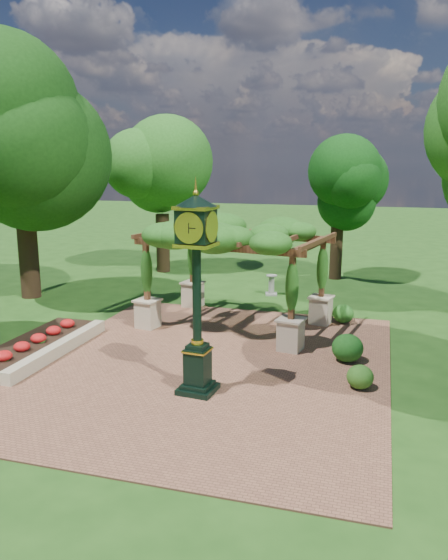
# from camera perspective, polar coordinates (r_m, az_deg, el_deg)

# --- Properties ---
(ground) EXTENTS (120.00, 120.00, 0.00)m
(ground) POSITION_cam_1_polar(r_m,az_deg,el_deg) (15.01, -2.73, -10.22)
(ground) COLOR #1E4714
(ground) RESTS_ON ground
(brick_plaza) EXTENTS (10.00, 12.00, 0.04)m
(brick_plaza) POSITION_cam_1_polar(r_m,az_deg,el_deg) (15.88, -1.54, -8.83)
(brick_plaza) COLOR brown
(brick_plaza) RESTS_ON ground
(border_wall) EXTENTS (0.35, 5.00, 0.40)m
(border_wall) POSITION_cam_1_polar(r_m,az_deg,el_deg) (17.30, -16.84, -6.93)
(border_wall) COLOR #C6B793
(border_wall) RESTS_ON ground
(flower_bed) EXTENTS (1.50, 5.00, 0.36)m
(flower_bed) POSITION_cam_1_polar(r_m,az_deg,el_deg) (17.80, -19.28, -6.62)
(flower_bed) COLOR red
(flower_bed) RESTS_ON ground
(pedestal_clock) EXTENTS (1.08, 1.08, 5.05)m
(pedestal_clock) POSITION_cam_1_polar(r_m,az_deg,el_deg) (13.19, -2.88, 0.36)
(pedestal_clock) COLOR black
(pedestal_clock) RESTS_ON brick_plaza
(pergola) EXTENTS (6.70, 4.85, 3.85)m
(pergola) POSITION_cam_1_polar(r_m,az_deg,el_deg) (18.79, 1.23, 4.40)
(pergola) COLOR beige
(pergola) RESTS_ON brick_plaza
(sundial) EXTENTS (0.59, 0.59, 0.89)m
(sundial) POSITION_cam_1_polar(r_m,az_deg,el_deg) (23.93, 4.97, -0.66)
(sundial) COLOR gray
(sundial) RESTS_ON ground
(shrub_front) EXTENTS (0.87, 0.87, 0.62)m
(shrub_front) POSITION_cam_1_polar(r_m,az_deg,el_deg) (14.58, 14.03, -9.80)
(shrub_front) COLOR #2C5E1B
(shrub_front) RESTS_ON brick_plaza
(shrub_mid) EXTENTS (0.92, 0.92, 0.82)m
(shrub_mid) POSITION_cam_1_polar(r_m,az_deg,el_deg) (16.33, 12.78, -6.94)
(shrub_mid) COLOR #184B15
(shrub_mid) RESTS_ON brick_plaza
(shrub_back) EXTENTS (0.79, 0.79, 0.68)m
(shrub_back) POSITION_cam_1_polar(r_m,az_deg,el_deg) (20.11, 12.34, -3.46)
(shrub_back) COLOR #1F5618
(shrub_back) RESTS_ON brick_plaza
(tree_west_near) EXTENTS (5.60, 5.60, 10.42)m
(tree_west_near) POSITION_cam_1_polar(r_m,az_deg,el_deg) (24.42, -20.68, 14.87)
(tree_west_near) COLOR #362215
(tree_west_near) RESTS_ON ground
(tree_west_far) EXTENTS (4.37, 4.37, 7.87)m
(tree_west_far) POSITION_cam_1_polar(r_m,az_deg,el_deg) (28.68, -6.59, 11.54)
(tree_west_far) COLOR #322313
(tree_west_far) RESTS_ON ground
(tree_north) EXTENTS (3.43, 3.43, 6.91)m
(tree_north) POSITION_cam_1_polar(r_m,az_deg,el_deg) (27.24, 11.95, 9.92)
(tree_north) COLOR #352415
(tree_north) RESTS_ON ground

